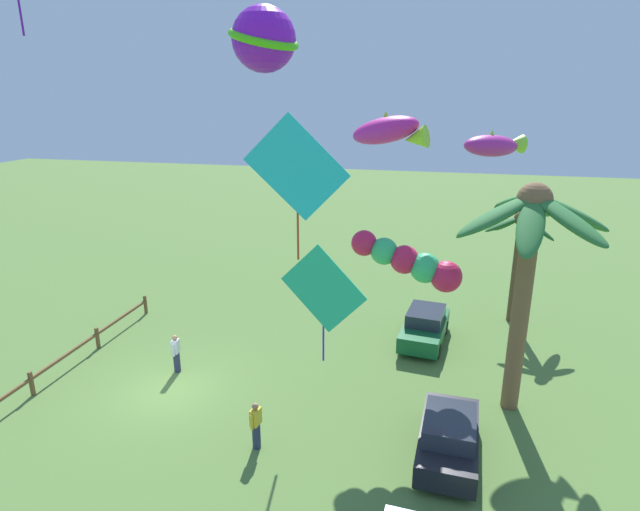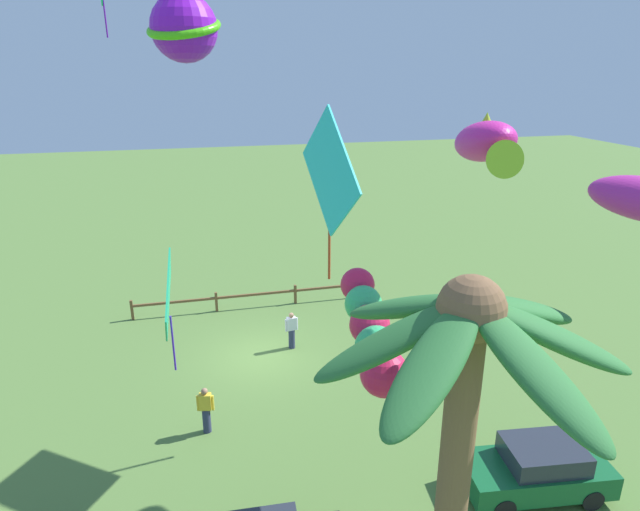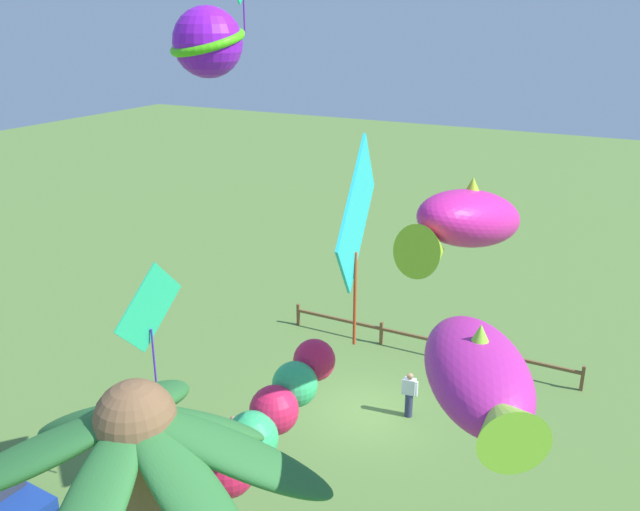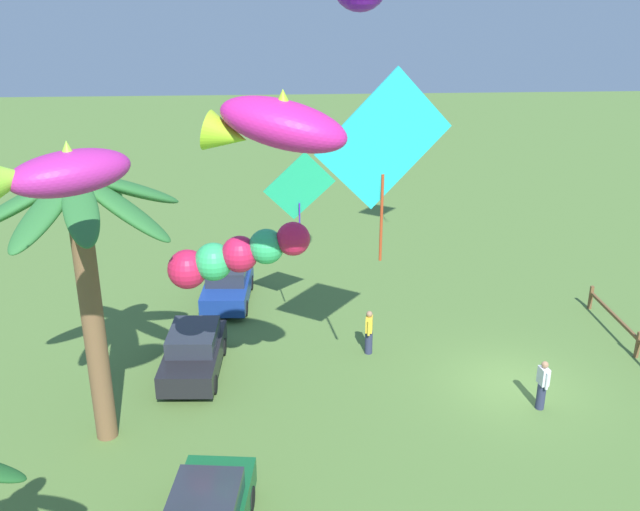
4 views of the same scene
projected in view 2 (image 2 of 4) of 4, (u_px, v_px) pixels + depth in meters
ground_plane at (261, 356)px, 21.78m from camera, size 120.00×120.00×0.00m
palm_tree_1 at (464, 378)px, 9.00m from camera, size 5.32×5.19×7.99m
rail_fence at (256, 295)px, 26.02m from camera, size 11.55×0.12×0.95m
parked_car_1 at (537, 469)px, 14.65m from camera, size 4.07×2.15×1.51m
spectator_0 at (292, 330)px, 22.18m from camera, size 0.55×0.28×1.59m
spectator_1 at (206, 410)px, 17.06m from camera, size 0.54×0.30×1.59m
kite_ball_1 at (184, 28)px, 12.92m from camera, size 2.38×2.37×1.60m
kite_fish_3 at (487, 144)px, 13.08m from camera, size 1.94×3.26×1.51m
kite_diamond_4 at (330, 174)px, 15.21m from camera, size 0.80×3.55×5.05m
kite_tube_5 at (371, 331)px, 12.62m from camera, size 1.24×3.78×1.86m
kite_diamond_6 at (168, 297)px, 13.17m from camera, size 0.31×2.32×3.24m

